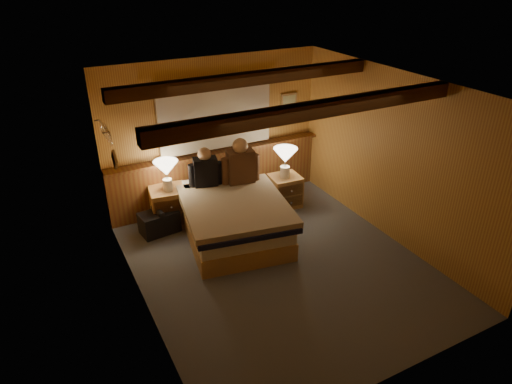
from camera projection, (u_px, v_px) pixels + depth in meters
floor at (280, 265)px, 6.13m from camera, size 4.20×4.20×0.00m
ceiling at (285, 88)px, 5.03m from camera, size 4.20×4.20×0.00m
wall_back at (215, 133)px, 7.23m from camera, size 3.60×0.00×3.60m
wall_left at (136, 220)px, 4.84m from camera, size 0.00×4.20×4.20m
wall_right at (394, 158)px, 6.32m from camera, size 0.00×4.20×4.20m
wall_front at (406, 281)px, 3.92m from camera, size 3.60×0.00×3.60m
wainscot at (218, 175)px, 7.51m from camera, size 3.60×0.23×0.94m
curtain_window at (216, 115)px, 7.03m from camera, size 2.18×0.09×1.11m
ceiling_beams at (278, 93)px, 5.19m from camera, size 3.60×1.65×0.16m
coat_rail at (107, 132)px, 5.90m from camera, size 0.05×0.55×0.24m
framed_print at (289, 101)px, 7.61m from camera, size 0.30×0.04×0.25m
bed at (234, 218)px, 6.61m from camera, size 1.68×2.02×0.62m
nightstand_left at (169, 206)px, 6.96m from camera, size 0.60×0.56×0.59m
nightstand_right at (285, 191)px, 7.50m from camera, size 0.51×0.47×0.53m
lamp_left at (166, 170)px, 6.64m from camera, size 0.36×0.36×0.47m
lamp_right at (285, 157)px, 7.19m from camera, size 0.38×0.38×0.50m
person_left at (205, 170)px, 6.79m from camera, size 0.50×0.28×0.62m
person_right at (241, 164)px, 6.87m from camera, size 0.59×0.29×0.73m
duffel_bag at (159, 222)px, 6.79m from camera, size 0.59×0.40×0.40m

